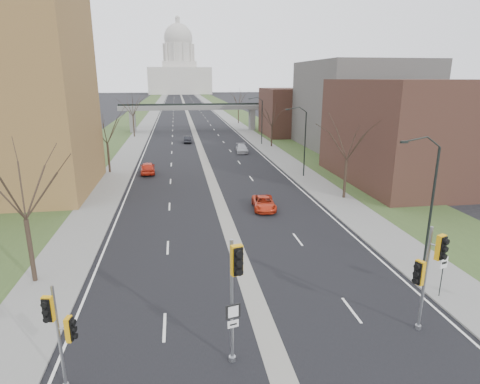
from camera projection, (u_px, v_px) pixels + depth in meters
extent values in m
plane|color=black|center=(270.00, 343.00, 19.11)|extent=(700.00, 700.00, 0.00)
cube|color=black|center=(186.00, 109.00, 161.62)|extent=(20.00, 600.00, 0.01)
cube|color=gray|center=(186.00, 109.00, 161.62)|extent=(1.20, 600.00, 0.02)
cube|color=gray|center=(216.00, 109.00, 163.39)|extent=(4.00, 600.00, 0.12)
cube|color=gray|center=(156.00, 109.00, 159.81)|extent=(4.00, 600.00, 0.12)
cube|color=#2B3D1C|center=(230.00, 109.00, 164.28)|extent=(8.00, 600.00, 0.10)
cube|color=#2B3D1C|center=(140.00, 110.00, 158.92)|extent=(8.00, 600.00, 0.10)
cube|color=#43291F|center=(415.00, 132.00, 47.64)|extent=(16.00, 20.00, 12.00)
cube|color=#4F4C48|center=(359.00, 105.00, 70.62)|extent=(18.00, 22.00, 15.00)
cube|color=#43291F|center=(296.00, 112.00, 87.52)|extent=(14.00, 14.00, 10.00)
cube|color=slate|center=(133.00, 121.00, 92.34)|extent=(1.20, 2.50, 5.00)
cube|color=slate|center=(252.00, 120.00, 96.51)|extent=(1.20, 2.50, 5.00)
cube|color=slate|center=(193.00, 108.00, 93.60)|extent=(34.00, 3.00, 1.00)
cube|color=black|center=(193.00, 104.00, 93.41)|extent=(34.00, 0.15, 0.50)
cube|color=beige|center=(180.00, 81.00, 320.39)|extent=(48.00, 42.00, 20.00)
cube|color=beige|center=(179.00, 65.00, 317.10)|extent=(26.00, 26.00, 5.00)
cylinder|color=beige|center=(179.00, 53.00, 314.63)|extent=(22.00, 22.00, 14.00)
sphere|color=beige|center=(178.00, 38.00, 311.62)|extent=(22.00, 22.00, 22.00)
cylinder|color=beige|center=(178.00, 22.00, 308.46)|extent=(3.60, 3.60, 4.50)
cylinder|color=black|center=(431.00, 209.00, 25.43)|extent=(0.16, 0.16, 8.00)
cube|color=black|center=(405.00, 142.00, 23.90)|extent=(0.45, 0.18, 0.14)
cylinder|color=black|center=(305.00, 145.00, 50.14)|extent=(0.16, 0.16, 8.00)
cube|color=black|center=(288.00, 109.00, 48.60)|extent=(0.45, 0.18, 0.14)
cylinder|color=black|center=(262.00, 123.00, 74.84)|extent=(0.16, 0.16, 8.00)
cube|color=black|center=(250.00, 99.00, 73.30)|extent=(0.45, 0.18, 0.14)
cylinder|color=#382B21|center=(31.00, 251.00, 24.19)|extent=(0.28, 0.28, 4.00)
cylinder|color=#382B21|center=(109.00, 158.00, 52.73)|extent=(0.28, 0.28, 3.75)
cylinder|color=#382B21|center=(134.00, 126.00, 84.96)|extent=(0.28, 0.28, 4.25)
cylinder|color=#382B21|center=(345.00, 179.00, 41.36)|extent=(0.28, 0.28, 4.00)
cylinder|color=#382B21|center=(272.00, 137.00, 72.78)|extent=(0.28, 0.28, 3.50)
cylinder|color=#382B21|center=(238.00, 115.00, 110.68)|extent=(0.28, 0.28, 4.25)
cylinder|color=gray|center=(59.00, 339.00, 15.71)|extent=(0.12, 0.12, 4.62)
cube|color=#D0920C|center=(48.00, 309.00, 14.84)|extent=(0.44, 0.42, 1.02)
cube|color=#D0920C|center=(69.00, 329.00, 15.57)|extent=(0.42, 0.44, 1.02)
cylinder|color=gray|center=(232.00, 303.00, 17.09)|extent=(0.16, 0.16, 5.83)
cylinder|color=gray|center=(232.00, 358.00, 17.86)|extent=(0.31, 0.31, 0.22)
cube|color=#D0920C|center=(237.00, 260.00, 15.98)|extent=(0.57, 0.55, 1.29)
cube|color=black|center=(232.00, 310.00, 17.18)|extent=(0.66, 0.21, 0.67)
cube|color=silver|center=(232.00, 322.00, 17.35)|extent=(0.50, 0.17, 0.34)
cylinder|color=gray|center=(425.00, 280.00, 19.41)|extent=(0.15, 0.15, 5.48)
cylinder|color=gray|center=(418.00, 327.00, 20.13)|extent=(0.30, 0.30, 0.21)
cube|color=#D0920C|center=(440.00, 247.00, 18.46)|extent=(0.57, 0.56, 1.21)
cube|color=#D0920C|center=(419.00, 273.00, 18.99)|extent=(0.56, 0.57, 1.21)
cylinder|color=black|center=(441.00, 279.00, 22.71)|extent=(0.06, 0.06, 2.09)
cube|color=silver|center=(444.00, 263.00, 22.42)|extent=(0.51, 0.16, 0.66)
imported|color=red|center=(148.00, 168.00, 52.73)|extent=(2.12, 4.68, 1.56)
imported|color=black|center=(188.00, 139.00, 77.92)|extent=(1.49, 4.08, 1.34)
imported|color=red|center=(264.00, 203.00, 38.39)|extent=(2.41, 4.56, 1.22)
imported|color=#AAAAB1|center=(242.00, 149.00, 67.64)|extent=(2.21, 4.76, 1.35)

